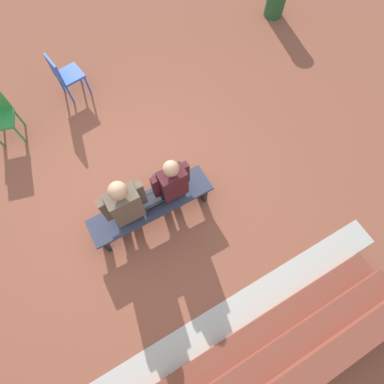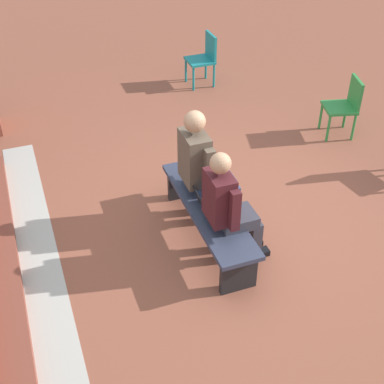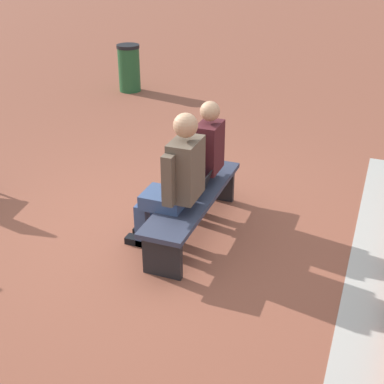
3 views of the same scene
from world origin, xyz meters
TOP-DOWN VIEW (x-y plane):
  - ground_plane at (0.00, 0.00)m, footprint 60.00×60.00m
  - concrete_strip at (-0.09, 2.15)m, footprint 5.30×0.40m
  - bench at (-0.09, 0.37)m, footprint 1.80×0.44m
  - person_student at (-0.45, 0.31)m, footprint 0.53×0.66m
  - person_adult at (0.22, 0.30)m, footprint 0.58×0.73m
  - laptop at (-0.13, 0.39)m, footprint 0.32×0.29m
  - plastic_chair_near_bench_right at (0.14, -2.54)m, footprint 0.48×0.48m

SIDE VIEW (x-z plane):
  - ground_plane at x=0.00m, z-range 0.00..0.00m
  - concrete_strip at x=-0.09m, z-range 0.00..0.01m
  - bench at x=-0.09m, z-range 0.13..0.58m
  - plastic_chair_near_bench_right at x=0.14m, z-range 0.06..0.90m
  - laptop at x=-0.13m, z-range 0.39..0.61m
  - person_student at x=-0.45m, z-range 0.05..1.36m
  - person_adult at x=0.22m, z-range 0.04..1.45m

